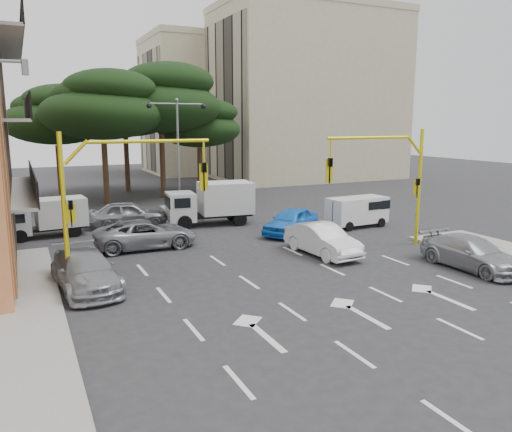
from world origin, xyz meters
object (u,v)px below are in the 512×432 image
Objects in this scene: car_silver_cross_b at (129,214)px; box_truck_b at (211,204)px; car_silver_cross_a at (146,234)px; box_truck_a at (47,218)px; signal_mast_left at (113,187)px; car_silver_wagon at (85,270)px; car_silver_parked at (472,253)px; street_lamp_center at (178,136)px; signal_mast_right at (393,172)px; car_white_hatch at (322,240)px; car_blue_compact at (291,221)px; van_white at (357,212)px.

box_truck_b reaches higher than car_silver_cross_b.
box_truck_a is (-4.40, 4.88, 0.35)m from car_silver_cross_a.
signal_mast_left reaches higher than car_silver_wagon.
car_silver_cross_b is 19.41m from car_silver_parked.
box_truck_b is at bearing -81.83° from street_lamp_center.
box_truck_b is at bearing -98.94° from box_truck_a.
car_silver_cross_a is at bearing 154.52° from signal_mast_right.
street_lamp_center is at bearing 115.91° from signal_mast_right.
box_truck_a is (-0.81, 10.21, 0.34)m from car_silver_wagon.
car_silver_cross_b reaches higher than car_silver_wagon.
car_white_hatch is 12.83m from car_silver_cross_b.
street_lamp_center is 1.45× the size of box_truck_b.
car_blue_compact is at bearing 18.06° from car_silver_wagon.
street_lamp_center is at bearing 111.34° from car_silver_parked.
car_silver_cross_a is (2.40, 5.34, -3.16)m from signal_mast_left.
van_white reaches higher than car_silver_parked.
car_silver_cross_a is 5.67m from car_silver_cross_b.
car_silver_cross_b is at bearing 126.19° from car_silver_parked.
street_lamp_center is 10.80m from car_silver_cross_a.
car_silver_cross_a is at bearing -125.18° from car_blue_compact.
car_blue_compact is at bearing -137.09° from box_truck_b.
car_blue_compact reaches higher than car_silver_parked.
car_silver_wagon is 17.24m from van_white.
street_lamp_center is 2.09× the size of van_white.
van_white is (12.91, -0.34, 0.21)m from car_silver_cross_a.
box_truck_a is at bearing 43.96° from car_silver_cross_a.
car_white_hatch is at bearing -158.63° from box_truck_b.
van_white is (4.62, -0.02, 0.18)m from car_blue_compact.
signal_mast_right is 1.29× the size of car_silver_cross_b.
signal_mast_right is at bearing -64.09° from street_lamp_center.
signal_mast_left is 15.41m from car_silver_parked.
car_silver_cross_a is 1.07× the size of car_silver_parked.
signal_mast_right reaches higher than car_white_hatch.
car_blue_compact is 0.94× the size of car_silver_cross_b.
van_white is (8.50, -9.01, -4.50)m from street_lamp_center.
car_silver_cross_a is 6.58m from box_truck_b.
car_silver_wagon is at bearing 168.85° from car_silver_cross_b.
box_truck_a reaches higher than car_silver_cross_a.
van_white is at bearing -112.74° from box_truck_b.
car_blue_compact is (-2.92, 5.02, -3.14)m from signal_mast_right.
car_silver_cross_a is at bearing 65.83° from signal_mast_left.
car_white_hatch reaches higher than car_silver_wagon.
signal_mast_left reaches higher than car_silver_cross_a.
street_lamp_center reaches higher than car_white_hatch.
box_truck_b is (4.79, -1.50, 0.53)m from car_silver_cross_b.
car_blue_compact reaches higher than car_silver_wagon.
signal_mast_right is 1.37× the size of car_blue_compact.
car_silver_parked is 9.49m from van_white.
box_truck_b reaches higher than car_silver_parked.
box_truck_a is at bearing -156.71° from street_lamp_center.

